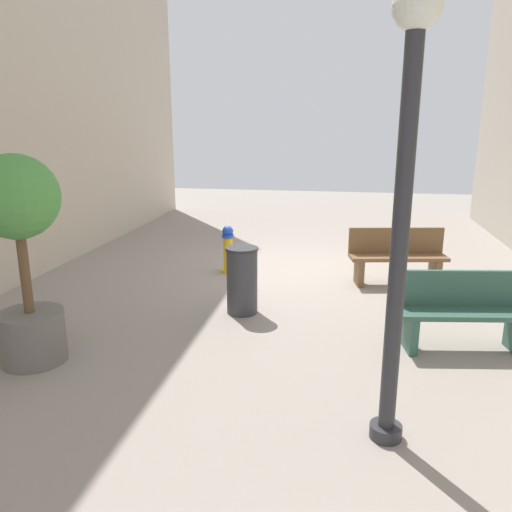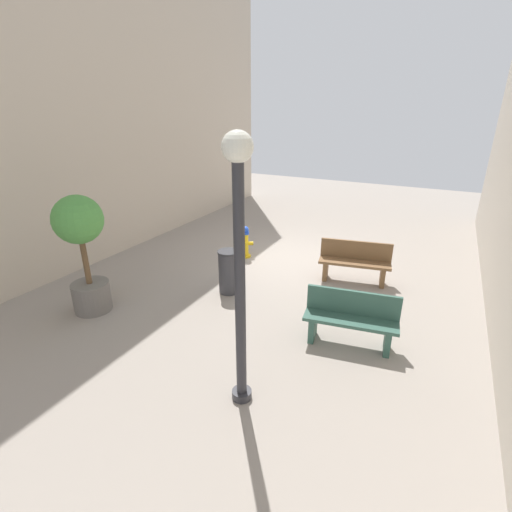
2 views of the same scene
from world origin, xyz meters
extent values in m
plane|color=gray|center=(0.00, 0.00, 0.00)|extent=(23.40, 23.40, 0.00)
cylinder|color=gold|center=(1.21, 0.38, 0.03)|extent=(0.30, 0.30, 0.05)
cylinder|color=gold|center=(1.21, 0.38, 0.35)|extent=(0.17, 0.17, 0.60)
cylinder|color=blue|center=(1.21, 0.38, 0.68)|extent=(0.22, 0.22, 0.06)
sphere|color=blue|center=(1.21, 0.38, 0.77)|extent=(0.20, 0.20, 0.20)
cylinder|color=gold|center=(1.27, 0.27, 0.42)|extent=(0.13, 0.15, 0.08)
cylinder|color=gold|center=(1.14, 0.49, 0.42)|extent=(0.13, 0.15, 0.08)
cylinder|color=gold|center=(1.08, 0.31, 0.38)|extent=(0.17, 0.16, 0.10)
cube|color=brown|center=(-2.43, 0.50, 0.23)|extent=(0.17, 0.41, 0.45)
cube|color=brown|center=(-1.16, 0.73, 0.23)|extent=(0.17, 0.41, 0.45)
cube|color=brown|center=(-1.80, 0.62, 0.48)|extent=(1.67, 0.73, 0.06)
cube|color=brown|center=(-1.76, 0.43, 0.73)|extent=(1.60, 0.36, 0.44)
cube|color=#33594C|center=(-1.71, 3.25, 0.23)|extent=(0.16, 0.41, 0.45)
cube|color=#33594C|center=(-2.33, 3.15, 0.48)|extent=(1.62, 0.67, 0.06)
cube|color=#33594C|center=(-2.30, 2.97, 0.73)|extent=(1.56, 0.29, 0.44)
cylinder|color=slate|center=(2.58, 4.30, 0.30)|extent=(0.72, 0.72, 0.60)
cylinder|color=brown|center=(2.58, 4.30, 1.11)|extent=(0.11, 0.11, 1.03)
sphere|color=#4C9342|center=(2.58, 4.30, 1.90)|extent=(0.92, 0.92, 0.92)
cylinder|color=#2D2D33|center=(-1.30, 5.11, 0.06)|extent=(0.28, 0.28, 0.12)
cylinder|color=#2D2D33|center=(-1.30, 5.11, 1.72)|extent=(0.14, 0.14, 3.21)
sphere|color=white|center=(-1.30, 5.11, 3.45)|extent=(0.36, 0.36, 0.36)
cylinder|color=#38383D|center=(0.53, 2.38, 0.47)|extent=(0.44, 0.44, 0.93)
cylinder|color=#2C2C30|center=(0.53, 2.38, 0.95)|extent=(0.46, 0.46, 0.04)
camera|label=1|loc=(-0.85, 9.07, 2.64)|focal=35.09mm
camera|label=2|loc=(-3.39, 8.77, 3.87)|focal=26.40mm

